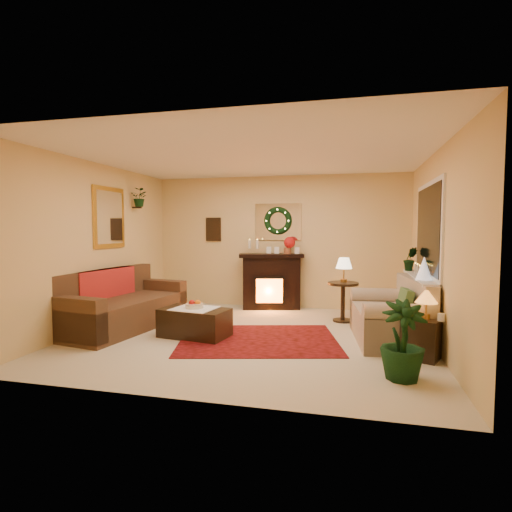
% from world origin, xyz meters
% --- Properties ---
extents(floor, '(5.00, 5.00, 0.00)m').
position_xyz_m(floor, '(0.00, 0.00, 0.00)').
color(floor, beige).
rests_on(floor, ground).
extents(ceiling, '(5.00, 5.00, 0.00)m').
position_xyz_m(ceiling, '(0.00, 0.00, 2.60)').
color(ceiling, white).
rests_on(ceiling, ground).
extents(wall_back, '(5.00, 5.00, 0.00)m').
position_xyz_m(wall_back, '(0.00, 2.25, 1.30)').
color(wall_back, '#EFD88C').
rests_on(wall_back, ground).
extents(wall_front, '(5.00, 5.00, 0.00)m').
position_xyz_m(wall_front, '(0.00, -2.25, 1.30)').
color(wall_front, '#EFD88C').
rests_on(wall_front, ground).
extents(wall_left, '(4.50, 4.50, 0.00)m').
position_xyz_m(wall_left, '(-2.50, 0.00, 1.30)').
color(wall_left, '#EFD88C').
rests_on(wall_left, ground).
extents(wall_right, '(4.50, 4.50, 0.00)m').
position_xyz_m(wall_right, '(2.50, 0.00, 1.30)').
color(wall_right, '#EFD88C').
rests_on(wall_right, ground).
extents(area_rug, '(2.51, 2.11, 0.01)m').
position_xyz_m(area_rug, '(0.16, -0.18, 0.01)').
color(area_rug, '#63170C').
rests_on(area_rug, floor).
extents(sofa, '(1.26, 2.26, 0.92)m').
position_xyz_m(sofa, '(-2.04, -0.02, 0.43)').
color(sofa, brown).
rests_on(sofa, floor).
extents(red_throw, '(0.74, 1.20, 0.02)m').
position_xyz_m(red_throw, '(-2.06, 0.16, 0.46)').
color(red_throw, red).
rests_on(red_throw, sofa).
extents(fireplace, '(1.15, 0.60, 1.01)m').
position_xyz_m(fireplace, '(-0.10, 2.04, 0.55)').
color(fireplace, '#352516').
rests_on(fireplace, floor).
extents(poinsettia, '(0.22, 0.22, 0.22)m').
position_xyz_m(poinsettia, '(0.26, 2.01, 1.30)').
color(poinsettia, red).
rests_on(poinsettia, fireplace).
extents(mantel_candle_a, '(0.06, 0.06, 0.17)m').
position_xyz_m(mantel_candle_a, '(-0.53, 2.04, 1.26)').
color(mantel_candle_a, white).
rests_on(mantel_candle_a, fireplace).
extents(mantel_candle_b, '(0.06, 0.06, 0.17)m').
position_xyz_m(mantel_candle_b, '(-0.37, 1.99, 1.26)').
color(mantel_candle_b, white).
rests_on(mantel_candle_b, fireplace).
extents(mantel_mirror, '(0.92, 0.02, 0.72)m').
position_xyz_m(mantel_mirror, '(0.00, 2.23, 1.70)').
color(mantel_mirror, white).
rests_on(mantel_mirror, wall_back).
extents(wreath, '(0.55, 0.11, 0.55)m').
position_xyz_m(wreath, '(0.00, 2.19, 1.72)').
color(wreath, '#194719').
rests_on(wreath, wall_back).
extents(wall_art, '(0.32, 0.03, 0.48)m').
position_xyz_m(wall_art, '(-1.35, 2.23, 1.55)').
color(wall_art, '#381E11').
rests_on(wall_art, wall_back).
extents(gold_mirror, '(0.03, 0.84, 1.00)m').
position_xyz_m(gold_mirror, '(-2.48, 0.30, 1.75)').
color(gold_mirror, gold).
rests_on(gold_mirror, wall_left).
extents(hanging_plant, '(0.33, 0.28, 0.36)m').
position_xyz_m(hanging_plant, '(-2.34, 1.05, 1.97)').
color(hanging_plant, '#194719').
rests_on(hanging_plant, wall_left).
extents(loveseat, '(1.04, 1.60, 0.88)m').
position_xyz_m(loveseat, '(1.93, 0.22, 0.42)').
color(loveseat, tan).
rests_on(loveseat, floor).
extents(window_frame, '(0.03, 1.86, 1.36)m').
position_xyz_m(window_frame, '(2.48, 0.55, 1.55)').
color(window_frame, white).
rests_on(window_frame, wall_right).
extents(window_glass, '(0.02, 1.70, 1.22)m').
position_xyz_m(window_glass, '(2.47, 0.55, 1.55)').
color(window_glass, black).
rests_on(window_glass, wall_right).
extents(window_sill, '(0.22, 1.86, 0.04)m').
position_xyz_m(window_sill, '(2.38, 0.55, 0.87)').
color(window_sill, white).
rests_on(window_sill, wall_right).
extents(mini_tree, '(0.21, 0.21, 0.32)m').
position_xyz_m(mini_tree, '(2.36, 0.09, 1.04)').
color(mini_tree, white).
rests_on(mini_tree, window_sill).
extents(sill_plant, '(0.27, 0.22, 0.50)m').
position_xyz_m(sill_plant, '(2.34, 1.22, 1.08)').
color(sill_plant, '#163314').
rests_on(sill_plant, window_sill).
extents(side_table_round, '(0.59, 0.59, 0.67)m').
position_xyz_m(side_table_round, '(1.29, 1.25, 0.33)').
color(side_table_round, '#472A11').
rests_on(side_table_round, floor).
extents(lamp_cream, '(0.27, 0.27, 0.42)m').
position_xyz_m(lamp_cream, '(1.30, 1.29, 0.88)').
color(lamp_cream, '#FFEBBC').
rests_on(lamp_cream, side_table_round).
extents(end_table_square, '(0.53, 0.53, 0.49)m').
position_xyz_m(end_table_square, '(2.26, -0.48, 0.27)').
color(end_table_square, '#3D240C').
rests_on(end_table_square, floor).
extents(lamp_tiffany, '(0.26, 0.26, 0.38)m').
position_xyz_m(lamp_tiffany, '(2.30, -0.50, 0.74)').
color(lamp_tiffany, yellow).
rests_on(lamp_tiffany, end_table_square).
extents(coffee_table, '(1.05, 0.69, 0.41)m').
position_xyz_m(coffee_table, '(-0.78, -0.22, 0.21)').
color(coffee_table, '#422612').
rests_on(coffee_table, floor).
extents(fruit_bowl, '(0.26, 0.26, 0.06)m').
position_xyz_m(fruit_bowl, '(-0.79, -0.20, 0.45)').
color(fruit_bowl, beige).
rests_on(fruit_bowl, coffee_table).
extents(floor_palm, '(1.70, 1.70, 2.47)m').
position_xyz_m(floor_palm, '(1.95, -1.26, 0.45)').
color(floor_palm, '#185014').
rests_on(floor_palm, floor).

